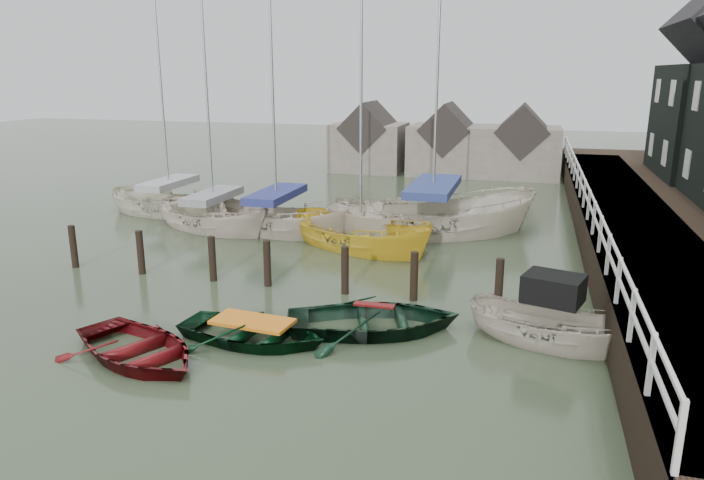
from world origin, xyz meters
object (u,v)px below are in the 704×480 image
(motorboat, at_px, (549,339))
(sailboat_e, at_px, (171,213))
(rowboat_red, at_px, (139,359))
(rowboat_dkgreen, at_px, (374,331))
(sailboat_b, at_px, (277,230))
(sailboat_d, at_px, (432,232))
(rowboat_green, at_px, (253,341))
(sailboat_c, at_px, (361,247))
(sailboat_a, at_px, (215,228))

(motorboat, relative_size, sailboat_e, 0.41)
(rowboat_red, bearing_deg, rowboat_dkgreen, -31.34)
(sailboat_b, bearing_deg, sailboat_d, -67.95)
(rowboat_green, xyz_separation_m, sailboat_c, (0.30, 8.62, 0.01))
(sailboat_e, bearing_deg, sailboat_a, -115.91)
(sailboat_d, height_order, sailboat_e, sailboat_d)
(motorboat, bearing_deg, rowboat_green, 121.88)
(sailboat_a, distance_m, sailboat_c, 6.53)
(rowboat_dkgreen, xyz_separation_m, sailboat_e, (-11.98, 10.28, 0.06))
(sailboat_a, bearing_deg, motorboat, -100.62)
(rowboat_dkgreen, bearing_deg, sailboat_a, 27.12)
(sailboat_a, height_order, sailboat_c, sailboat_c)
(sailboat_c, bearing_deg, sailboat_e, 97.47)
(sailboat_d, distance_m, sailboat_e, 11.85)
(rowboat_red, bearing_deg, sailboat_d, 7.05)
(motorboat, xyz_separation_m, sailboat_e, (-16.12, 9.86, -0.04))
(rowboat_dkgreen, distance_m, sailboat_a, 12.06)
(rowboat_red, distance_m, sailboat_c, 10.46)
(rowboat_green, bearing_deg, sailboat_d, -7.07)
(sailboat_b, bearing_deg, sailboat_c, -101.09)
(rowboat_green, distance_m, sailboat_a, 11.47)
(motorboat, xyz_separation_m, sailboat_d, (-4.27, 9.63, -0.05))
(sailboat_e, bearing_deg, rowboat_dkgreen, -125.02)
(rowboat_dkgreen, xyz_separation_m, motorboat, (4.14, 0.42, 0.11))
(rowboat_green, distance_m, rowboat_dkgreen, 2.95)
(rowboat_dkgreen, distance_m, sailboat_d, 10.05)
(rowboat_red, distance_m, rowboat_dkgreen, 5.52)
(sailboat_b, distance_m, sailboat_e, 6.10)
(rowboat_dkgreen, height_order, sailboat_d, sailboat_d)
(rowboat_green, xyz_separation_m, sailboat_d, (2.47, 11.43, 0.06))
(sailboat_c, xyz_separation_m, sailboat_e, (-9.67, 3.05, 0.05))
(sailboat_a, distance_m, sailboat_b, 2.64)
(motorboat, height_order, sailboat_b, sailboat_b)
(sailboat_a, relative_size, sailboat_e, 0.98)
(rowboat_red, distance_m, rowboat_green, 2.59)
(sailboat_b, xyz_separation_m, sailboat_d, (5.99, 1.48, -0.00))
(motorboat, height_order, sailboat_d, sailboat_d)
(sailboat_b, distance_m, sailboat_d, 6.17)
(rowboat_red, bearing_deg, sailboat_c, 13.23)
(rowboat_dkgreen, bearing_deg, sailboat_c, -1.70)
(rowboat_green, relative_size, sailboat_d, 0.27)
(rowboat_green, relative_size, rowboat_dkgreen, 0.86)
(rowboat_dkgreen, bearing_deg, rowboat_red, 103.04)
(motorboat, bearing_deg, sailboat_c, 60.32)
(rowboat_green, xyz_separation_m, sailboat_b, (-3.52, 9.95, 0.06))
(motorboat, relative_size, sailboat_b, 0.39)
(sailboat_d, bearing_deg, rowboat_red, 140.01)
(rowboat_red, relative_size, rowboat_green, 1.04)
(sailboat_a, xyz_separation_m, sailboat_c, (6.44, -1.06, -0.05))
(motorboat, bearing_deg, sailboat_a, 75.47)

